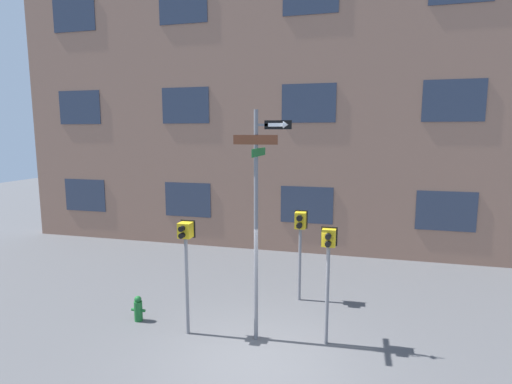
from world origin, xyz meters
name	(u,v)px	position (x,y,z in m)	size (l,w,h in m)	color
ground_plane	(257,362)	(0.00, 0.00, 0.00)	(60.00, 60.00, 0.00)	#515154
building_facade	(311,51)	(0.00, 7.84, 7.45)	(24.00, 0.63, 14.90)	#936B56
street_sign_pole	(258,208)	(-0.20, 0.86, 2.96)	(1.21, 1.09, 5.00)	slate
pedestrian_signal_left	(186,248)	(-1.81, 0.71, 2.00)	(0.34, 0.40, 2.61)	slate
pedestrian_signal_right	(328,256)	(1.27, 1.05, 1.97)	(0.34, 0.40, 2.56)	slate
pedestrian_signal_across	(300,231)	(0.38, 3.18, 1.94)	(0.34, 0.40, 2.47)	slate
fire_hydrant	(138,309)	(-3.23, 1.00, 0.30)	(0.36, 0.20, 0.63)	#196028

